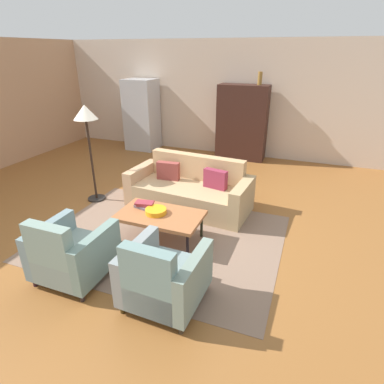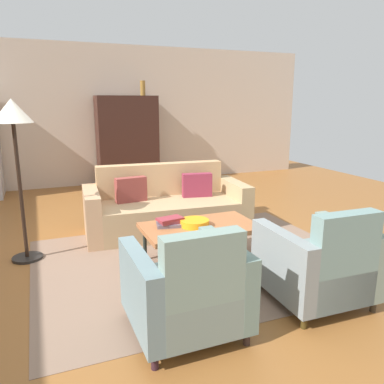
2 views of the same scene
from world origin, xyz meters
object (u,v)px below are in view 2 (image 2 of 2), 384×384
Objects in this scene: fruit_bowl at (195,223)px; book_stack at (170,222)px; couch at (165,209)px; armchair_right at (320,266)px; cabinet at (127,141)px; armchair_left at (188,292)px; coffee_table at (200,229)px; vase_tall at (143,88)px; floor_lamp at (14,126)px.

book_stack is (-0.24, 0.10, 0.01)m from fruit_bowl.
couch is 6.99× the size of book_stack.
armchair_right is (0.59, -2.35, 0.06)m from couch.
cabinet reaches higher than book_stack.
couch is 2.43m from armchair_left.
fruit_bowl is (-0.06, -0.00, 0.07)m from coffee_table.
fruit_bowl is 1.04× the size of vase_tall.
couch is 2.46× the size of armchair_right.
floor_lamp is at bearing 154.28° from fruit_bowl.
armchair_left is 0.51× the size of floor_lamp.
floor_lamp reaches higher than book_stack.
book_stack is (-0.30, 0.10, 0.08)m from coffee_table.
armchair_right is 0.51× the size of floor_lamp.
coffee_table is 1.31m from armchair_right.
coffee_table is at bearing 94.17° from couch.
cabinet is at bearing -89.18° from couch.
floor_lamp is (-2.27, -3.38, -0.50)m from vase_tall.
book_stack is 0.18× the size of floor_lamp.
couch is at bearing 89.67° from coffee_table.
armchair_left is 2.52m from floor_lamp.
vase_tall is (0.85, 4.08, 1.49)m from book_stack.
vase_tall is 4.11m from floor_lamp.
vase_tall is (0.35, -0.00, 1.05)m from cabinet.
couch is 7.42× the size of vase_tall.
floor_lamp is at bearing 119.89° from armchair_left.
coffee_table is 0.33m from book_stack.
cabinet is at bearing 83.02° from book_stack.
coffee_table is 3.95× the size of fruit_bowl.
coffee_table is at bearing -18.90° from book_stack.
floor_lamp reaches higher than couch.
vase_tall is (1.15, 5.35, 1.60)m from armchair_left.
cabinet is (0.20, 4.19, 0.52)m from coffee_table.
vase_tall reaches higher than couch.
book_stack is 0.17× the size of cabinet.
book_stack is (-0.31, -1.08, 0.17)m from couch.
coffee_table is at bearing -24.89° from floor_lamp.
floor_lamp is at bearing -123.92° from vase_tall.
book_stack is at bearing -26.09° from floor_lamp.
armchair_left reaches higher than coffee_table.
floor_lamp is (-1.73, -0.39, 1.16)m from couch.
coffee_table is at bearing -97.49° from vase_tall.
armchair_right is at bearing 108.60° from couch.
cabinet reaches higher than fruit_bowl.
coffee_table is 4.12× the size of vase_tall.
armchair_left is 1.29m from fruit_bowl.
armchair_right is 2.90× the size of fruit_bowl.
couch is at bearing 74.20° from book_stack.
book_stack is at bearing 76.82° from armchair_left.
armchair_right is 5.40m from cabinet.
vase_tall reaches higher than armchair_right.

